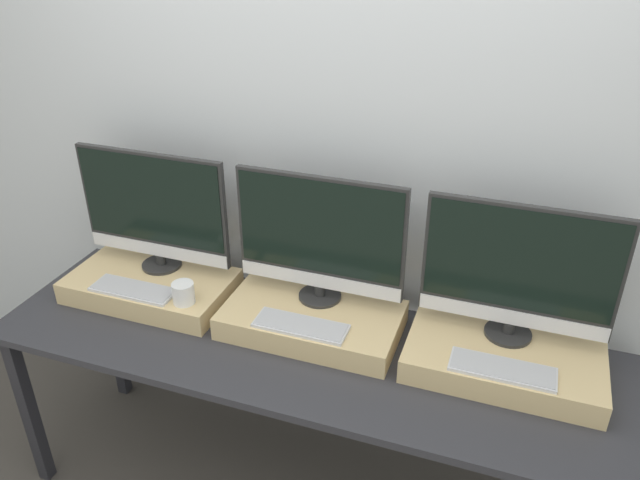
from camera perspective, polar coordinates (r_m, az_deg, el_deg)
wall_back at (r=2.39m, az=1.86°, el=5.94°), size 8.00×0.04×2.60m
workbench at (r=2.35m, az=-1.55°, el=-10.88°), size 2.32×0.69×0.80m
wooden_riser_left at (r=2.63m, az=-15.16°, el=-4.08°), size 0.65×0.36×0.09m
monitor_left at (r=2.55m, az=-14.95°, el=2.77°), size 0.63×0.16×0.50m
keyboard_left at (r=2.53m, az=-16.70°, el=-4.36°), size 0.34×0.12×0.01m
mug at (r=2.40m, az=-12.38°, el=-4.75°), size 0.08×0.08×0.08m
wooden_riser_center at (r=2.35m, az=-0.75°, el=-7.32°), size 0.65×0.36×0.09m
monitor_center at (r=2.26m, az=-0.01°, el=0.29°), size 0.63×0.16×0.50m
keyboard_center at (r=2.23m, az=-1.77°, el=-7.83°), size 0.34×0.12×0.01m
wooden_riser_right at (r=2.25m, az=16.42°, el=-10.51°), size 0.65×0.36×0.09m
monitor_right at (r=2.16m, az=17.73°, el=-2.68°), size 0.63×0.16×0.50m
keyboard_right at (r=2.13m, az=16.34°, el=-11.25°), size 0.34×0.12×0.01m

